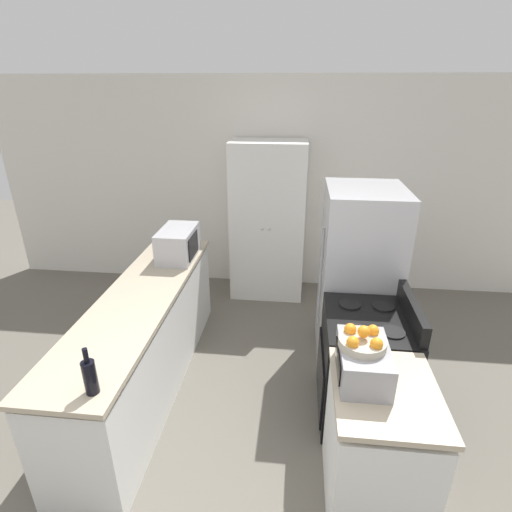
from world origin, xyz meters
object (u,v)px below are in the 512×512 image
Objects in this scene: pantry_cabinet at (268,222)px; refrigerator at (358,277)px; stove at (364,366)px; wine_bottle at (90,376)px; fruit_bowl at (363,340)px; microwave at (178,243)px; toaster_oven at (363,362)px.

pantry_cabinet reaches higher than refrigerator.
wine_bottle is (-1.66, -0.96, 0.55)m from stove.
stove is at bearing 75.66° from fruit_bowl.
stove is 3.60× the size of wine_bottle.
stove is 0.97m from fruit_bowl.
fruit_bowl is at bearing 11.43° from wine_bottle.
fruit_bowl reaches higher than wine_bottle.
microwave is 1.79× the size of wine_bottle.
toaster_oven is at bearing -102.90° from stove.
refrigerator is at bearing 82.89° from fruit_bowl.
wine_bottle is (-1.68, -1.76, 0.17)m from refrigerator.
refrigerator reaches higher than wine_bottle.
stove is 2.05m from microwave.
refrigerator is 1.49m from toaster_oven.
refrigerator is 2.44m from wine_bottle.
fruit_bowl is (0.75, -2.65, 0.20)m from pantry_cabinet.
refrigerator is 6.14× the size of fruit_bowl.
wine_bottle is (0.06, -1.89, -0.04)m from microwave.
fruit_bowl reaches higher than microwave.
toaster_oven is at bearing -73.86° from pantry_cabinet.
stove is at bearing 77.10° from toaster_oven.
stove is at bearing -28.58° from microwave.
toaster_oven reaches higher than stove.
refrigerator reaches higher than microwave.
wine_bottle reaches higher than toaster_oven.
pantry_cabinet reaches higher than stove.
fruit_bowl is at bearing 156.96° from toaster_oven.
pantry_cabinet is at bearing 75.86° from wine_bottle.
pantry_cabinet is 6.97× the size of fruit_bowl.
wine_bottle reaches higher than stove.
microwave is at bearing 134.48° from toaster_oven.
microwave is at bearing 91.67° from wine_bottle.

